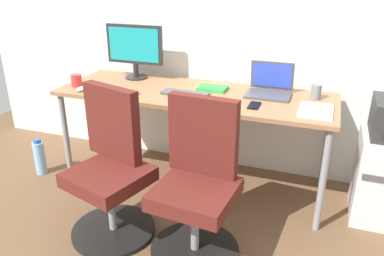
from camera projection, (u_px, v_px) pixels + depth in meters
The scene contains 17 objects.
ground_plane at pixel (194, 182), 3.13m from camera, with size 5.28×5.28×0.00m, color brown.
back_wall at pixel (213, 10), 2.99m from camera, with size 4.40×0.04×2.60m, color white.
desk at pixel (194, 100), 2.86m from camera, with size 2.03×0.69×0.76m.
office_chair_left at pixel (111, 171), 2.43m from camera, with size 0.55×0.55×0.94m.
office_chair_right at pixel (198, 187), 2.25m from camera, with size 0.54×0.54×0.94m.
water_bottle_on_floor at pixel (40, 157), 3.20m from camera, with size 0.09×0.09×0.31m.
desktop_monitor at pixel (135, 48), 3.09m from camera, with size 0.48×0.18×0.43m.
open_laptop at pixel (270, 87), 2.77m from camera, with size 0.31×0.25×0.23m.
keyboard_by_monitor at pixel (115, 92), 2.80m from camera, with size 0.34×0.12×0.02m, color #B7B7B7.
keyboard_by_laptop at pixel (185, 93), 2.78m from camera, with size 0.34×0.12×0.02m, color #515156.
mouse_by_monitor at pixel (81, 89), 2.86m from camera, with size 0.06×0.10×0.03m, color silver.
mouse_by_laptop at pixel (185, 102), 2.58m from camera, with size 0.06×0.10×0.03m, color silver.
coffee_mug at pixel (76, 81), 2.95m from camera, with size 0.08×0.08×0.09m, color red.
pen_cup at pixel (316, 92), 2.67m from camera, with size 0.07×0.07×0.10m, color slate.
phone_near_monitor at pixel (254, 105), 2.55m from camera, with size 0.07×0.14×0.01m, color black.
notebook at pixel (212, 88), 2.88m from camera, with size 0.21×0.15×0.03m, color green.
paper_pile at pixel (316, 111), 2.46m from camera, with size 0.21×0.30×0.01m, color white.
Camera 1 is at (0.91, -2.56, 1.62)m, focal length 36.12 mm.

